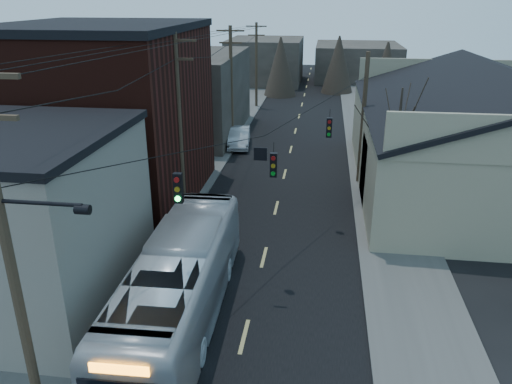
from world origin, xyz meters
The scene contains 13 objects.
road_surface centered at (0.00, 30.00, 0.01)m, with size 9.00×110.00×0.02m, color black.
sidewalk_left centered at (-6.50, 30.00, 0.06)m, with size 4.00×110.00×0.12m, color #474744.
sidewalk_right centered at (6.50, 30.00, 0.06)m, with size 4.00×110.00×0.12m, color #474744.
building_clapboard centered at (-9.00, 9.00, 3.50)m, with size 8.00×8.00×7.00m, color slate.
building_brick centered at (-10.00, 20.00, 5.00)m, with size 10.00×12.00×10.00m, color black.
building_left_far centered at (-9.50, 36.00, 3.50)m, with size 9.00×14.00×7.00m, color #2E2A25.
warehouse centered at (13.00, 25.00, 2.70)m, with size 16.16×20.60×7.73m.
building_far_left centered at (-6.00, 65.00, 3.00)m, with size 10.00×12.00×6.00m, color #2E2A25.
building_far_right centered at (7.00, 70.00, 2.50)m, with size 12.00×14.00×5.00m, color #2E2A25.
bare_tree centered at (6.50, 20.00, 3.60)m, with size 0.40×0.40×7.20m, color black.
utility_lines centered at (-3.11, 24.14, 4.95)m, with size 11.24×45.28×10.50m.
bus centered at (-2.53, 8.62, 1.65)m, with size 2.78×11.87×3.31m, color #B1B8BE.
parked_car centered at (-4.30, 32.36, 0.78)m, with size 1.66×4.76×1.57m, color #B5B8BD.
Camera 1 is at (2.48, -6.86, 11.69)m, focal length 35.00 mm.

